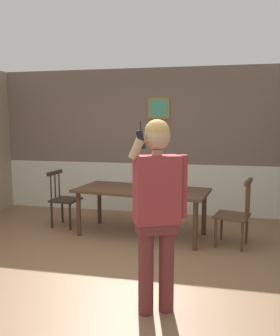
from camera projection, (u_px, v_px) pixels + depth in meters
name	position (u px, v px, depth m)	size (l,w,h in m)	color
ground_plane	(105.00, 277.00, 3.96)	(6.64, 6.64, 0.00)	#846042
room_back_partition	(151.00, 144.00, 6.66)	(6.04, 0.17, 2.75)	#756056
dining_table	(142.00, 194.00, 5.33)	(2.12, 1.19, 0.73)	#4C3323
chair_near_window	(235.00, 214.00, 4.88)	(0.56, 0.56, 0.97)	#513823
chair_by_doorway	(64.00, 199.00, 5.82)	(0.47, 0.47, 0.94)	#2D2319
person_figure	(157.00, 203.00, 3.09)	(0.50, 0.37, 1.78)	brown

